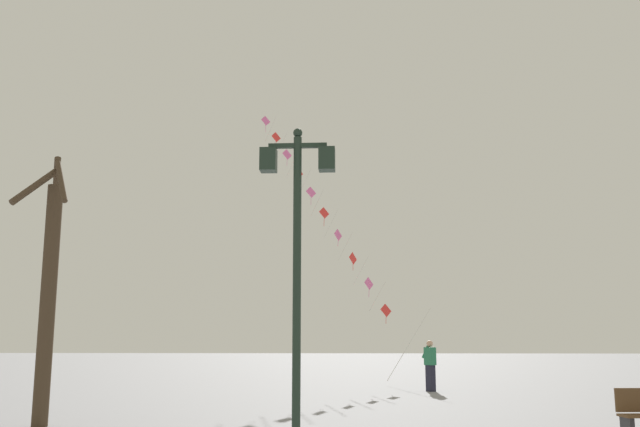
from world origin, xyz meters
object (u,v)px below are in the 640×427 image
Objects in this scene: twin_lantern_lamp_post at (297,223)px; kite_flyer at (430,364)px; bare_tree at (48,288)px; kite_train at (324,214)px.

twin_lantern_lamp_post is 3.11× the size of kite_flyer.
kite_flyer is at bearing 50.11° from bare_tree.
bare_tree is (-8.82, -10.55, 1.87)m from kite_flyer.
bare_tree is at bearing 154.86° from twin_lantern_lamp_post.
kite_train reaches higher than bare_tree.
kite_train is 2.36× the size of bare_tree.
twin_lantern_lamp_post is 19.47m from kite_train.
kite_train is at bearing 91.48° from twin_lantern_lamp_post.
kite_flyer is (3.92, -6.05, -6.39)m from kite_train.
bare_tree is at bearing -106.43° from kite_train.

